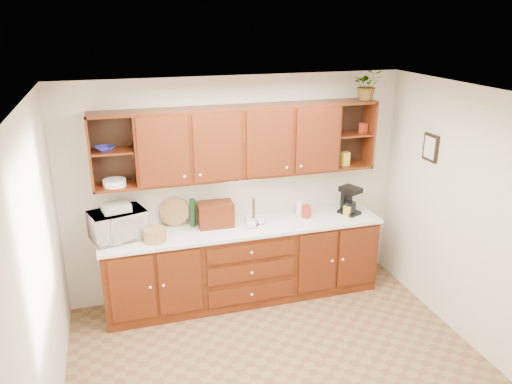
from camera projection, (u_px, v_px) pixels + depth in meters
floor at (285, 375)px, 4.73m from camera, size 4.00×4.00×0.00m
ceiling at (291, 100)px, 3.86m from camera, size 4.00×4.00×0.00m
back_wall at (237, 188)px, 5.87m from camera, size 4.00×0.00×4.00m
left_wall at (38, 285)px, 3.76m from camera, size 0.00×3.50×3.50m
right_wall at (482, 225)px, 4.83m from camera, size 0.00×3.50×3.50m
base_cabinets at (244, 263)px, 5.89m from camera, size 3.20×0.60×0.90m
countertop at (244, 227)px, 5.72m from camera, size 3.24×0.64×0.04m
upper_cabinets at (241, 142)px, 5.53m from camera, size 3.20×0.33×0.80m
undercabinet_light at (241, 179)px, 5.62m from camera, size 0.40×0.05×0.02m
framed_picture at (431, 148)px, 5.45m from camera, size 0.03×0.24×0.30m
wicker_basket at (155, 235)px, 5.31m from camera, size 0.29×0.29×0.14m
microwave at (118, 225)px, 5.35m from camera, size 0.66×0.53×0.31m
towel_stack at (116, 207)px, 5.28m from camera, size 0.32×0.26×0.08m
wine_bottle at (193, 213)px, 5.65m from camera, size 0.09×0.09×0.33m
woven_tray at (175, 224)px, 5.73m from camera, size 0.34×0.14×0.33m
bread_box at (215, 214)px, 5.67m from camera, size 0.41×0.26×0.28m
mug_tree at (254, 221)px, 5.73m from camera, size 0.25×0.27×0.32m
canister_red at (306, 211)px, 5.93m from camera, size 0.13×0.13×0.15m
canister_white at (300, 208)px, 5.99m from camera, size 0.09×0.09×0.19m
canister_yellow at (347, 211)px, 5.98m from camera, size 0.12×0.12×0.12m
coffee_maker at (349, 200)px, 6.03m from camera, size 0.26×0.29×0.34m
bowl_stack at (104, 149)px, 5.12m from camera, size 0.25×0.25×0.05m
plate_stack at (115, 183)px, 5.25m from camera, size 0.29×0.29×0.07m
pantry_box_yellow at (345, 159)px, 5.94m from camera, size 0.10×0.08×0.16m
pantry_box_red at (363, 128)px, 5.89m from camera, size 0.10×0.09×0.12m
potted_plant at (368, 85)px, 5.68m from camera, size 0.38×0.36×0.35m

